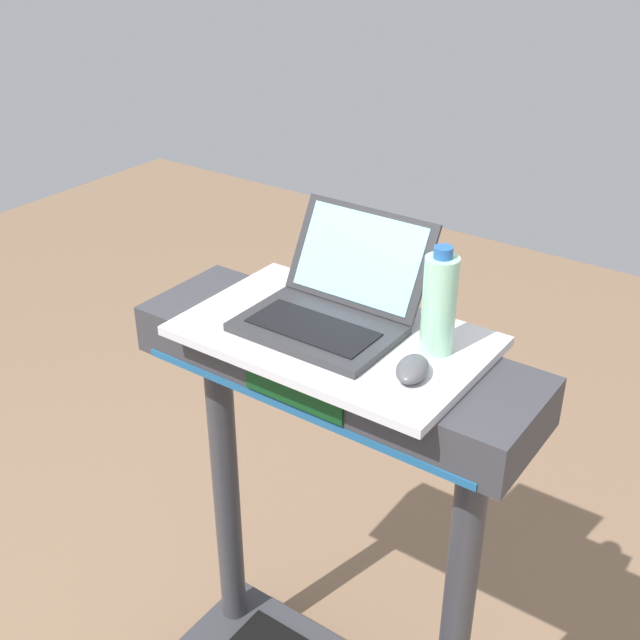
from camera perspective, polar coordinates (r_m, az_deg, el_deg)
desk_board at (r=1.68m, az=0.99°, el=-1.13°), size 0.63×0.39×0.02m
laptop at (r=1.69m, az=0.81°, el=1.11°), size 0.33×0.32×0.21m
computer_mouse at (r=1.53m, az=6.54°, el=-3.44°), size 0.08×0.11×0.03m
water_bottle at (r=1.58m, az=8.40°, el=1.14°), size 0.07×0.07×0.22m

